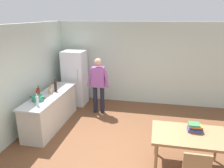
% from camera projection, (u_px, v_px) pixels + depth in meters
% --- Properties ---
extents(ground_plane, '(14.00, 14.00, 0.00)m').
position_uv_depth(ground_plane, '(119.00, 150.00, 4.88)').
color(ground_plane, brown).
extents(wall_back, '(6.40, 0.12, 2.70)m').
position_uv_depth(wall_back, '(135.00, 63.00, 7.27)').
color(wall_back, silver).
rests_on(wall_back, ground_plane).
extents(wall_left, '(0.12, 5.60, 2.70)m').
position_uv_depth(wall_left, '(13.00, 83.00, 5.15)').
color(wall_left, silver).
rests_on(wall_left, ground_plane).
extents(kitchen_counter, '(0.64, 2.20, 0.90)m').
position_uv_depth(kitchen_counter, '(51.00, 110.00, 5.87)').
color(kitchen_counter, beige).
rests_on(kitchen_counter, ground_plane).
extents(refrigerator, '(0.70, 0.67, 1.80)m').
position_uv_depth(refrigerator, '(75.00, 78.00, 7.21)').
color(refrigerator, white).
rests_on(refrigerator, ground_plane).
extents(person, '(0.70, 0.22, 1.70)m').
position_uv_depth(person, '(98.00, 82.00, 6.49)').
color(person, '#1E1E2D').
rests_on(person, ground_plane).
extents(dining_table, '(1.40, 0.90, 0.75)m').
position_uv_depth(dining_table, '(189.00, 138.00, 4.13)').
color(dining_table, '#9E754C').
rests_on(dining_table, ground_plane).
extents(cooking_pot, '(0.40, 0.28, 0.12)m').
position_uv_depth(cooking_pot, '(38.00, 98.00, 5.29)').
color(cooking_pot, '#2D845B').
rests_on(cooking_pot, kitchen_counter).
extents(utensil_jar, '(0.11, 0.11, 0.32)m').
position_uv_depth(utensil_jar, '(50.00, 91.00, 5.78)').
color(utensil_jar, tan).
rests_on(utensil_jar, kitchen_counter).
extents(bottle_water_clear, '(0.07, 0.07, 0.30)m').
position_uv_depth(bottle_water_clear, '(37.00, 101.00, 4.95)').
color(bottle_water_clear, silver).
rests_on(bottle_water_clear, kitchen_counter).
extents(bottle_sauce_red, '(0.06, 0.06, 0.24)m').
position_uv_depth(bottle_sauce_red, '(37.00, 94.00, 5.50)').
color(bottle_sauce_red, '#B22319').
rests_on(bottle_sauce_red, kitchen_counter).
extents(bottle_wine_dark, '(0.08, 0.08, 0.34)m').
position_uv_depth(bottle_wine_dark, '(56.00, 86.00, 5.90)').
color(bottle_wine_dark, black).
rests_on(bottle_wine_dark, kitchen_counter).
extents(bottle_beer_brown, '(0.06, 0.06, 0.26)m').
position_uv_depth(bottle_beer_brown, '(39.00, 91.00, 5.64)').
color(bottle_beer_brown, '#5B3314').
rests_on(bottle_beer_brown, kitchen_counter).
extents(book_stack, '(0.27, 0.22, 0.16)m').
position_uv_depth(book_stack, '(195.00, 127.00, 4.19)').
color(book_stack, '#753D7F').
rests_on(book_stack, dining_table).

